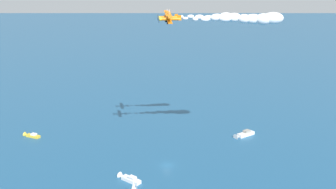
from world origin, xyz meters
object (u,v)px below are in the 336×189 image
object	(u,v)px
wingwalker_lead	(169,11)
wingwalker_wingman	(167,11)
biplane_wingman	(167,17)
motorboat_far_port	(128,178)
biplane_lead	(169,19)
motorboat_trailing	(31,135)
motorboat_far_stbd	(243,135)

from	to	relation	value
wingwalker_lead	wingwalker_wingman	bearing A→B (deg)	26.76
biplane_wingman	motorboat_far_port	bearing A→B (deg)	168.62
motorboat_far_port	biplane_lead	size ratio (longest dim) A/B	1.28
motorboat_far_port	motorboat_trailing	bearing A→B (deg)	73.92
wingwalker_lead	biplane_wingman	distance (m)	14.44
motorboat_far_stbd	motorboat_trailing	bearing A→B (deg)	114.20
motorboat_far_port	biplane_lead	xyz separation A→B (m)	(8.94, -10.44, 50.57)
motorboat_far_port	motorboat_far_stbd	size ratio (longest dim) A/B	0.90
motorboat_trailing	wingwalker_wingman	xyz separation A→B (m)	(4.61, -60.52, 52.25)
motorboat_far_stbd	wingwalker_wingman	xyz separation A→B (m)	(-32.00, 20.93, 52.07)
motorboat_far_stbd	biplane_lead	xyz separation A→B (m)	(-43.81, 15.00, 50.46)
biplane_lead	wingwalker_lead	size ratio (longest dim) A/B	4.62
motorboat_far_stbd	biplane_lead	bearing A→B (deg)	161.09
wingwalker_lead	biplane_wingman	xyz separation A→B (m)	(12.67, 6.42, -2.57)
biplane_lead	wingwalker_wingman	bearing A→B (deg)	26.65
biplane_lead	wingwalker_lead	xyz separation A→B (m)	(-0.43, -0.24, 2.09)
wingwalker_lead	wingwalker_wingman	xyz separation A→B (m)	(12.24, 6.17, -0.48)
motorboat_far_stbd	biplane_wingman	world-z (taller)	biplane_wingman
motorboat_far_port	wingwalker_lead	size ratio (longest dim) A/B	5.91
biplane_lead	motorboat_far_port	bearing A→B (deg)	130.60
motorboat_far_port	motorboat_far_stbd	world-z (taller)	motorboat_far_stbd
motorboat_far_stbd	wingwalker_lead	world-z (taller)	wingwalker_lead
motorboat_trailing	biplane_lead	distance (m)	83.85
biplane_lead	wingwalker_lead	bearing A→B (deg)	-150.52
motorboat_far_stbd	wingwalker_wingman	world-z (taller)	wingwalker_wingman
motorboat_far_port	wingwalker_wingman	xyz separation A→B (m)	(20.75, -4.51, 52.18)
motorboat_trailing	biplane_lead	size ratio (longest dim) A/B	1.11
motorboat_far_stbd	biplane_lead	world-z (taller)	biplane_lead
biplane_wingman	biplane_lead	bearing A→B (deg)	-153.24
biplane_lead	biplane_wingman	bearing A→B (deg)	26.76
wingwalker_lead	motorboat_trailing	bearing A→B (deg)	83.47
wingwalker_wingman	biplane_lead	bearing A→B (deg)	-153.35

